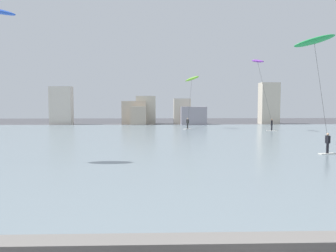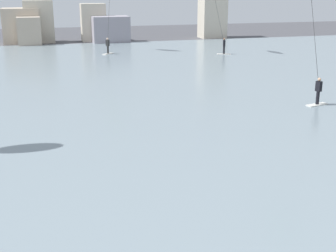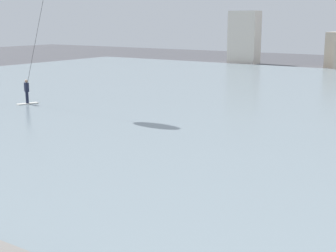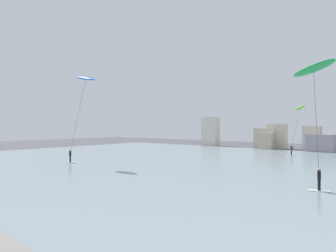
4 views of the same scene
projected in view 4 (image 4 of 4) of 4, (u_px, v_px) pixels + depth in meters
name	position (u px, v px, depth m)	size (l,w,h in m)	color
water_bay	(233.00, 166.00, 32.98)	(84.00, 52.00, 0.10)	gray
far_shore_buildings	(293.00, 136.00, 55.58)	(41.13, 5.66, 7.57)	beige
kitesurfer_lime	(299.00, 113.00, 45.06)	(2.70, 3.78, 7.99)	silver
kitesurfer_blue	(84.00, 85.00, 33.95)	(5.43, 1.53, 10.87)	silver
kitesurfer_green	(314.00, 78.00, 21.31)	(3.38, 2.65, 9.66)	silver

